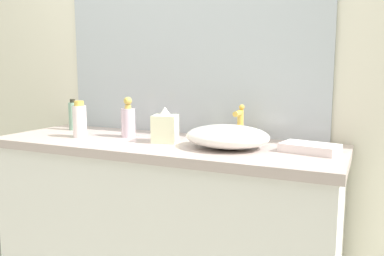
{
  "coord_description": "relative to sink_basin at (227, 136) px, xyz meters",
  "views": [
    {
      "loc": [
        1.01,
        -1.27,
        1.22
      ],
      "look_at": [
        0.26,
        0.37,
        0.96
      ],
      "focal_mm": 36.61,
      "sensor_mm": 36.0,
      "label": 1
    }
  ],
  "objects": [
    {
      "name": "bathroom_wall_rear",
      "position": [
        -0.43,
        0.35,
        0.37
      ],
      "size": [
        6.0,
        0.06,
        2.6
      ],
      "primitive_type": "cube",
      "color": "silver",
      "rests_on": "ground"
    },
    {
      "name": "vanity_counter",
      "position": [
        -0.35,
        0.02,
        -0.49
      ],
      "size": [
        1.73,
        0.59,
        0.88
      ],
      "color": "white",
      "rests_on": "ground"
    },
    {
      "name": "wall_mirror_panel",
      "position": [
        -0.35,
        0.32,
        0.5
      ],
      "size": [
        1.52,
        0.01,
        1.11
      ],
      "primitive_type": "cube",
      "color": "#B2BCC6",
      "rests_on": "vanity_counter"
    },
    {
      "name": "sink_basin",
      "position": [
        0.0,
        0.0,
        0.0
      ],
      "size": [
        0.38,
        0.32,
        0.1
      ],
      "primitive_type": "ellipsoid",
      "color": "white",
      "rests_on": "vanity_counter"
    },
    {
      "name": "faucet",
      "position": [
        0.0,
        0.18,
        0.05
      ],
      "size": [
        0.03,
        0.12,
        0.18
      ],
      "color": "gold",
      "rests_on": "vanity_counter"
    },
    {
      "name": "soap_dispenser",
      "position": [
        -0.57,
        0.06,
        0.04
      ],
      "size": [
        0.07,
        0.07,
        0.21
      ],
      "color": "silver",
      "rests_on": "vanity_counter"
    },
    {
      "name": "lotion_bottle",
      "position": [
        -0.8,
        -0.05,
        0.04
      ],
      "size": [
        0.07,
        0.07,
        0.19
      ],
      "color": "white",
      "rests_on": "vanity_counter"
    },
    {
      "name": "perfume_bottle",
      "position": [
        -1.01,
        0.14,
        0.03
      ],
      "size": [
        0.05,
        0.05,
        0.18
      ],
      "color": "gray",
      "rests_on": "vanity_counter"
    },
    {
      "name": "tissue_box",
      "position": [
        -0.32,
        0.01,
        0.02
      ],
      "size": [
        0.14,
        0.14,
        0.17
      ],
      "color": "beige",
      "rests_on": "vanity_counter"
    },
    {
      "name": "folded_hand_towel",
      "position": [
        0.35,
        0.05,
        -0.03
      ],
      "size": [
        0.26,
        0.18,
        0.04
      ],
      "primitive_type": "cube",
      "rotation": [
        0.0,
        0.0,
        -0.2
      ],
      "color": "white",
      "rests_on": "vanity_counter"
    }
  ]
}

